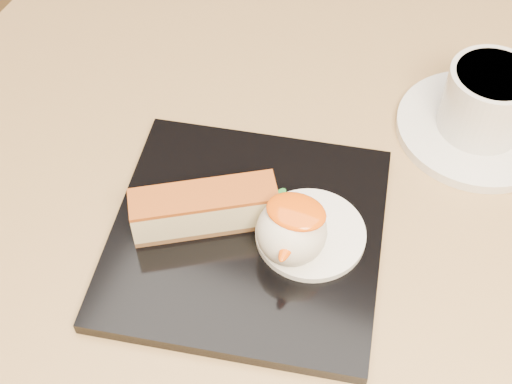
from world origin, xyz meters
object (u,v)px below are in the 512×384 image
at_px(table, 297,292).
at_px(ice_cream_scoop, 292,231).
at_px(saucer, 477,128).
at_px(coffee_cup, 489,99).
at_px(cheesecake, 204,208).
at_px(dessert_plate, 247,235).

xyz_separation_m(table, ice_cream_scoop, (0.01, -0.06, 0.19)).
relative_size(saucer, coffee_cup, 1.46).
distance_m(cheesecake, saucer, 0.28).
height_order(dessert_plate, cheesecake, cheesecake).
bearing_deg(coffee_cup, table, -148.73).
xyz_separation_m(table, saucer, (0.12, 0.14, 0.16)).
relative_size(dessert_plate, saucer, 1.47).
bearing_deg(ice_cream_scoop, coffee_cup, 60.34).
bearing_deg(dessert_plate, saucer, 52.00).
bearing_deg(cheesecake, saucer, 14.54).
distance_m(dessert_plate, coffee_cup, 0.25).
bearing_deg(saucer, coffee_cup, 17.14).
distance_m(table, cheesecake, 0.21).
distance_m(dessert_plate, saucer, 0.25).
height_order(ice_cream_scoop, saucer, ice_cream_scoop).
bearing_deg(cheesecake, table, 10.72).
distance_m(cheesecake, ice_cream_scoop, 0.08).
bearing_deg(ice_cream_scoop, table, 98.33).
distance_m(cheesecake, coffee_cup, 0.28).
height_order(cheesecake, ice_cream_scoop, ice_cream_scoop).
bearing_deg(dessert_plate, cheesecake, -171.87).
distance_m(table, dessert_plate, 0.17).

